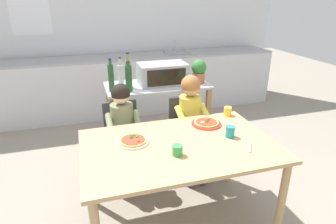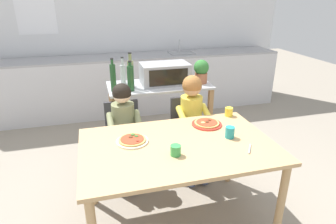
% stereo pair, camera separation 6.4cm
% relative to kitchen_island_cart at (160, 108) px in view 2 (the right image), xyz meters
% --- Properties ---
extents(ground_plane, '(12.00, 12.00, 0.00)m').
position_rel_kitchen_island_cart_xyz_m(ground_plane, '(-0.13, 0.04, -0.59)').
color(ground_plane, gray).
extents(back_wall_tiled, '(5.49, 0.13, 2.70)m').
position_rel_kitchen_island_cart_xyz_m(back_wall_tiled, '(-0.13, 1.90, 0.76)').
color(back_wall_tiled, silver).
rests_on(back_wall_tiled, ground).
extents(kitchen_counter, '(4.94, 0.60, 1.12)m').
position_rel_kitchen_island_cart_xyz_m(kitchen_counter, '(-0.13, 1.49, -0.13)').
color(kitchen_counter, silver).
rests_on(kitchen_counter, ground).
extents(kitchen_island_cart, '(1.14, 0.55, 0.88)m').
position_rel_kitchen_island_cart_xyz_m(kitchen_island_cart, '(0.00, 0.00, 0.00)').
color(kitchen_island_cart, '#B7BABF').
rests_on(kitchen_island_cart, ground).
extents(toaster_oven, '(0.53, 0.34, 0.23)m').
position_rel_kitchen_island_cart_xyz_m(toaster_oven, '(0.07, 0.01, 0.41)').
color(toaster_oven, '#999BA0').
rests_on(toaster_oven, kitchen_island_cart).
extents(bottle_tall_green_wine, '(0.07, 0.07, 0.38)m').
position_rel_kitchen_island_cart_xyz_m(bottle_tall_green_wine, '(-0.32, -0.04, 0.45)').
color(bottle_tall_green_wine, olive).
rests_on(bottle_tall_green_wine, kitchen_island_cart).
extents(bottle_squat_spirits, '(0.07, 0.07, 0.32)m').
position_rel_kitchen_island_cart_xyz_m(bottle_squat_spirits, '(-0.34, -0.15, 0.43)').
color(bottle_squat_spirits, '#1E4723').
rests_on(bottle_squat_spirits, kitchen_island_cart).
extents(bottle_dark_olive_oil, '(0.06, 0.06, 0.30)m').
position_rel_kitchen_island_cart_xyz_m(bottle_dark_olive_oil, '(-0.38, 0.12, 0.41)').
color(bottle_dark_olive_oil, '#ADB7B2').
rests_on(bottle_dark_olive_oil, kitchen_island_cart).
extents(bottle_clear_vinegar, '(0.06, 0.06, 0.35)m').
position_rel_kitchen_island_cart_xyz_m(bottle_clear_vinegar, '(-0.51, -0.12, 0.44)').
color(bottle_clear_vinegar, '#1E4723').
rests_on(bottle_clear_vinegar, kitchen_island_cart).
extents(potted_herb_plant, '(0.17, 0.17, 0.26)m').
position_rel_kitchen_island_cart_xyz_m(potted_herb_plant, '(0.47, -0.07, 0.43)').
color(potted_herb_plant, '#9E5B3D').
rests_on(potted_herb_plant, kitchen_island_cart).
extents(dining_table, '(1.48, 0.96, 0.75)m').
position_rel_kitchen_island_cart_xyz_m(dining_table, '(-0.13, -1.16, 0.07)').
color(dining_table, tan).
rests_on(dining_table, ground).
extents(dining_chair_left, '(0.36, 0.36, 0.81)m').
position_rel_kitchen_island_cart_xyz_m(dining_chair_left, '(-0.47, -0.37, -0.11)').
color(dining_chair_left, '#333338').
rests_on(dining_chair_left, ground).
extents(dining_chair_right, '(0.36, 0.36, 0.81)m').
position_rel_kitchen_island_cart_xyz_m(dining_chair_right, '(0.22, -0.41, -0.11)').
color(dining_chair_right, '#333338').
rests_on(dining_chair_right, ground).
extents(child_in_olive_shirt, '(0.32, 0.42, 1.03)m').
position_rel_kitchen_island_cart_xyz_m(child_in_olive_shirt, '(-0.47, -0.49, 0.07)').
color(child_in_olive_shirt, '#424C6B').
rests_on(child_in_olive_shirt, ground).
extents(child_in_yellow_shirt, '(0.32, 0.42, 1.07)m').
position_rel_kitchen_island_cart_xyz_m(child_in_yellow_shirt, '(0.22, -0.53, 0.10)').
color(child_in_yellow_shirt, '#424C6B').
rests_on(child_in_yellow_shirt, ground).
extents(pizza_plate_cream, '(0.25, 0.25, 0.03)m').
position_rel_kitchen_island_cart_xyz_m(pizza_plate_cream, '(-0.47, -1.03, 0.17)').
color(pizza_plate_cream, beige).
rests_on(pizza_plate_cream, dining_table).
extents(pizza_plate_red_rimmed, '(0.26, 0.26, 0.03)m').
position_rel_kitchen_island_cart_xyz_m(pizza_plate_red_rimmed, '(0.22, -0.88, 0.17)').
color(pizza_plate_red_rimmed, red).
rests_on(pizza_plate_red_rimmed, dining_table).
extents(drinking_cup_yellow, '(0.07, 0.07, 0.08)m').
position_rel_kitchen_island_cart_xyz_m(drinking_cup_yellow, '(0.50, -0.75, 0.20)').
color(drinking_cup_yellow, yellow).
rests_on(drinking_cup_yellow, dining_table).
extents(drinking_cup_teal, '(0.08, 0.08, 0.09)m').
position_rel_kitchen_island_cart_xyz_m(drinking_cup_teal, '(0.30, -1.16, 0.20)').
color(drinking_cup_teal, teal).
rests_on(drinking_cup_teal, dining_table).
extents(drinking_cup_green, '(0.08, 0.08, 0.08)m').
position_rel_kitchen_island_cart_xyz_m(drinking_cup_green, '(-0.20, -1.31, 0.20)').
color(drinking_cup_green, green).
rests_on(drinking_cup_green, dining_table).
extents(serving_spoon, '(0.09, 0.12, 0.01)m').
position_rel_kitchen_island_cart_xyz_m(serving_spoon, '(0.36, -1.37, 0.16)').
color(serving_spoon, '#B7BABF').
rests_on(serving_spoon, dining_table).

